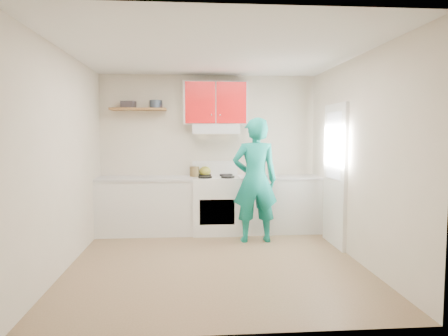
{
  "coord_description": "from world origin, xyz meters",
  "views": [
    {
      "loc": [
        -0.3,
        -5.09,
        1.62
      ],
      "look_at": [
        0.15,
        0.55,
        1.15
      ],
      "focal_mm": 33.09,
      "sensor_mm": 36.0,
      "label": 1
    }
  ],
  "objects": [
    {
      "name": "upper_cabinets",
      "position": [
        0.1,
        1.73,
        2.12
      ],
      "size": [
        1.02,
        0.33,
        0.7
      ],
      "primitive_type": "cube",
      "color": "red",
      "rests_on": "back_wall"
    },
    {
      "name": "left_wall",
      "position": [
        -1.8,
        0.0,
        1.3
      ],
      "size": [
        0.04,
        3.8,
        2.6
      ],
      "primitive_type": "cube",
      "color": "beige",
      "rests_on": "floor"
    },
    {
      "name": "silicone_mat",
      "position": [
        1.37,
        1.56,
        0.9
      ],
      "size": [
        0.35,
        0.3,
        0.01
      ],
      "primitive_type": "cube",
      "rotation": [
        0.0,
        0.0,
        -0.12
      ],
      "color": "red",
      "rests_on": "counter_right"
    },
    {
      "name": "counter_left",
      "position": [
        -1.04,
        1.6,
        0.45
      ],
      "size": [
        1.52,
        0.6,
        0.9
      ],
      "primitive_type": "cube",
      "color": "silver",
      "rests_on": "floor"
    },
    {
      "name": "right_wall",
      "position": [
        1.8,
        0.0,
        1.3
      ],
      "size": [
        0.04,
        3.8,
        2.6
      ],
      "primitive_type": "cube",
      "color": "beige",
      "rests_on": "floor"
    },
    {
      "name": "back_wall",
      "position": [
        0.0,
        1.9,
        1.3
      ],
      "size": [
        3.6,
        0.04,
        2.6
      ],
      "primitive_type": "cube",
      "color": "beige",
      "rests_on": "floor"
    },
    {
      "name": "door_glass",
      "position": [
        1.75,
        0.7,
        1.45
      ],
      "size": [
        0.01,
        0.55,
        0.95
      ],
      "primitive_type": "cube",
      "color": "white",
      "rests_on": "door"
    },
    {
      "name": "crock",
      "position": [
        -0.25,
        1.67,
        0.99
      ],
      "size": [
        0.18,
        0.18,
        0.19
      ],
      "primitive_type": "cylinder",
      "rotation": [
        0.0,
        0.0,
        0.22
      ],
      "color": "brown",
      "rests_on": "counter_left"
    },
    {
      "name": "stove",
      "position": [
        0.1,
        1.57,
        0.46
      ],
      "size": [
        0.76,
        0.65,
        0.92
      ],
      "primitive_type": "cube",
      "color": "white",
      "rests_on": "floor"
    },
    {
      "name": "books",
      "position": [
        -1.31,
        1.75,
        2.09
      ],
      "size": [
        0.24,
        0.2,
        0.11
      ],
      "primitive_type": "cube",
      "rotation": [
        0.0,
        0.0,
        -0.22
      ],
      "color": "#413A3E",
      "rests_on": "shelf"
    },
    {
      "name": "ceiling",
      "position": [
        0.0,
        0.0,
        2.6
      ],
      "size": [
        3.6,
        3.8,
        0.04
      ],
      "primitive_type": "cube",
      "color": "white",
      "rests_on": "floor"
    },
    {
      "name": "floor",
      "position": [
        0.0,
        0.0,
        0.0
      ],
      "size": [
        3.8,
        3.8,
        0.0
      ],
      "primitive_type": "plane",
      "color": "brown",
      "rests_on": "ground"
    },
    {
      "name": "shelf",
      "position": [
        -1.15,
        1.75,
        2.02
      ],
      "size": [
        0.9,
        0.3,
        0.04
      ],
      "primitive_type": "cube",
      "color": "brown",
      "rests_on": "back_wall"
    },
    {
      "name": "kettle",
      "position": [
        -0.07,
        1.71,
        1.0
      ],
      "size": [
        0.21,
        0.21,
        0.17
      ],
      "primitive_type": "ellipsoid",
      "rotation": [
        0.0,
        0.0,
        0.09
      ],
      "color": "olive",
      "rests_on": "stove"
    },
    {
      "name": "cutting_board",
      "position": [
        0.98,
        1.53,
        0.91
      ],
      "size": [
        0.31,
        0.25,
        0.02
      ],
      "primitive_type": "cube",
      "rotation": [
        0.0,
        0.0,
        0.2
      ],
      "color": "olive",
      "rests_on": "counter_right"
    },
    {
      "name": "door",
      "position": [
        1.78,
        0.7,
        1.02
      ],
      "size": [
        0.05,
        0.85,
        2.05
      ],
      "primitive_type": "cube",
      "color": "white",
      "rests_on": "floor"
    },
    {
      "name": "range_hood",
      "position": [
        0.1,
        1.68,
        1.7
      ],
      "size": [
        0.76,
        0.44,
        0.15
      ],
      "primitive_type": "cube",
      "color": "silver",
      "rests_on": "back_wall"
    },
    {
      "name": "front_wall",
      "position": [
        0.0,
        -1.9,
        1.3
      ],
      "size": [
        3.6,
        0.04,
        2.6
      ],
      "primitive_type": "cube",
      "color": "beige",
      "rests_on": "floor"
    },
    {
      "name": "counter_right",
      "position": [
        1.14,
        1.6,
        0.45
      ],
      "size": [
        1.32,
        0.6,
        0.9
      ],
      "primitive_type": "cube",
      "color": "silver",
      "rests_on": "floor"
    },
    {
      "name": "person",
      "position": [
        0.65,
        0.98,
        0.93
      ],
      "size": [
        0.69,
        0.46,
        1.86
      ],
      "primitive_type": "imported",
      "rotation": [
        0.0,
        0.0,
        3.17
      ],
      "color": "#0E8073",
      "rests_on": "floor"
    },
    {
      "name": "tin",
      "position": [
        -0.86,
        1.73,
        2.1
      ],
      "size": [
        0.22,
        0.22,
        0.13
      ],
      "primitive_type": "cylinder",
      "rotation": [
        0.0,
        0.0,
        0.07
      ],
      "color": "#333D4C",
      "rests_on": "shelf"
    }
  ]
}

